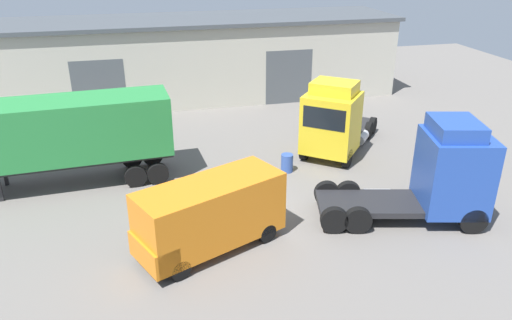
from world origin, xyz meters
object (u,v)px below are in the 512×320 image
object	(u,v)px
container_trailer_green	(60,132)
delivery_van_orange	(207,215)
gravel_pile	(477,155)
tractor_unit_yellow	(334,121)
tractor_unit_blue	(440,174)
oil_drum	(287,163)

from	to	relation	value
container_trailer_green	delivery_van_orange	xyz separation A→B (m)	(5.44, -6.71, -1.12)
delivery_van_orange	gravel_pile	bearing A→B (deg)	170.48
tractor_unit_yellow	delivery_van_orange	size ratio (longest dim) A/B	1.13
tractor_unit_blue	delivery_van_orange	world-z (taller)	tractor_unit_blue
gravel_pile	oil_drum	world-z (taller)	gravel_pile
delivery_van_orange	gravel_pile	distance (m)	13.90
tractor_unit_yellow	oil_drum	distance (m)	3.45
delivery_van_orange	oil_drum	size ratio (longest dim) A/B	6.49
gravel_pile	delivery_van_orange	bearing A→B (deg)	-165.59
container_trailer_green	oil_drum	xyz separation A→B (m)	(10.12, -1.05, -2.10)
gravel_pile	tractor_unit_blue	bearing A→B (deg)	-141.90
container_trailer_green	tractor_unit_blue	bearing A→B (deg)	152.07
container_trailer_green	tractor_unit_yellow	distance (m)	12.99
tractor_unit_blue	gravel_pile	size ratio (longest dim) A/B	2.79
tractor_unit_blue	tractor_unit_yellow	xyz separation A→B (m)	(-1.59, 6.90, -0.08)
container_trailer_green	delivery_van_orange	world-z (taller)	container_trailer_green
container_trailer_green	tractor_unit_yellow	size ratio (longest dim) A/B	1.52
oil_drum	tractor_unit_yellow	bearing A→B (deg)	24.68
tractor_unit_blue	gravel_pile	world-z (taller)	tractor_unit_blue
tractor_unit_blue	tractor_unit_yellow	distance (m)	7.09
delivery_van_orange	tractor_unit_yellow	bearing A→B (deg)	-161.17
tractor_unit_blue	container_trailer_green	bearing A→B (deg)	169.45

